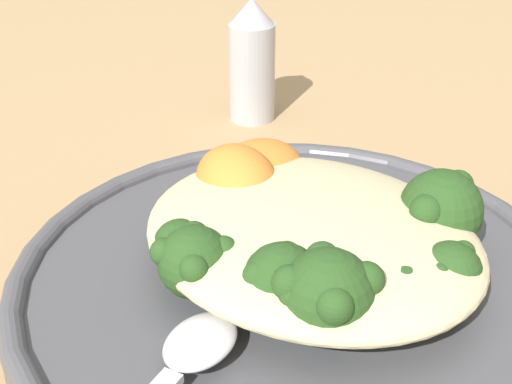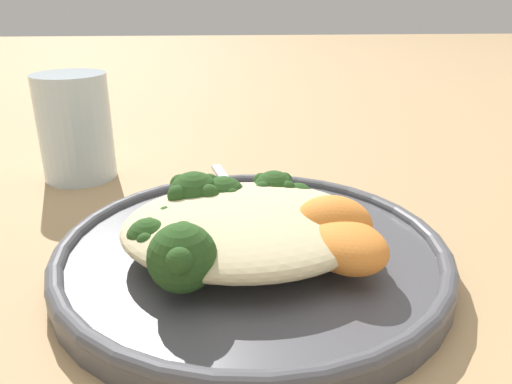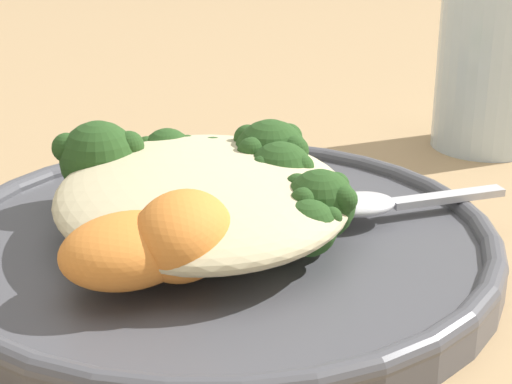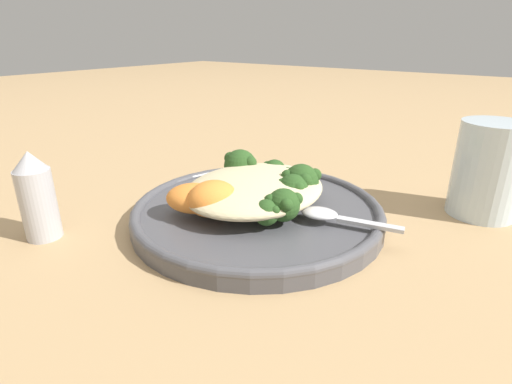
{
  "view_description": "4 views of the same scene",
  "coord_description": "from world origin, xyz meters",
  "px_view_note": "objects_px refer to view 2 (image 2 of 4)",
  "views": [
    {
      "loc": [
        0.15,
        -0.24,
        0.23
      ],
      "look_at": [
        -0.04,
        -0.02,
        0.06
      ],
      "focal_mm": 50.0,
      "sensor_mm": 36.0,
      "label": 1
    },
    {
      "loc": [
        0.0,
        0.31,
        0.19
      ],
      "look_at": [
        -0.02,
        -0.02,
        0.05
      ],
      "focal_mm": 35.0,
      "sensor_mm": 36.0,
      "label": 2
    },
    {
      "loc": [
        -0.41,
        0.01,
        0.19
      ],
      "look_at": [
        -0.04,
        -0.02,
        0.05
      ],
      "focal_mm": 60.0,
      "sensor_mm": 36.0,
      "label": 3
    },
    {
      "loc": [
        -0.35,
        -0.25,
        0.2
      ],
      "look_at": [
        -0.02,
        -0.01,
        0.04
      ],
      "focal_mm": 28.0,
      "sensor_mm": 36.0,
      "label": 4
    }
  ],
  "objects_px": {
    "broccoli_stalk_2": "(229,205)",
    "quinoa_mound": "(250,226)",
    "broccoli_stalk_4": "(208,230)",
    "broccoli_stalk_1": "(277,203)",
    "broccoli_stalk_0": "(296,208)",
    "spoon": "(236,191)",
    "plate": "(255,252)",
    "broccoli_stalk_5": "(197,240)",
    "broccoli_stalk_3": "(209,204)",
    "broccoli_stalk_6": "(204,254)",
    "sweet_potato_chunk_0": "(349,245)",
    "sweet_potato_chunk_1": "(336,224)",
    "water_glass": "(77,127)"
  },
  "relations": [
    {
      "from": "broccoli_stalk_2",
      "to": "quinoa_mound",
      "type": "bearing_deg",
      "value": 162.99
    },
    {
      "from": "broccoli_stalk_4",
      "to": "broccoli_stalk_1",
      "type": "bearing_deg",
      "value": -133.48
    },
    {
      "from": "broccoli_stalk_2",
      "to": "broccoli_stalk_4",
      "type": "relative_size",
      "value": 0.74
    },
    {
      "from": "broccoli_stalk_0",
      "to": "spoon",
      "type": "relative_size",
      "value": 0.8
    },
    {
      "from": "plate",
      "to": "broccoli_stalk_5",
      "type": "xyz_separation_m",
      "value": [
        0.04,
        0.02,
        0.02
      ]
    },
    {
      "from": "broccoli_stalk_1",
      "to": "spoon",
      "type": "relative_size",
      "value": 0.99
    },
    {
      "from": "plate",
      "to": "spoon",
      "type": "xyz_separation_m",
      "value": [
        0.01,
        -0.08,
        0.01
      ]
    },
    {
      "from": "broccoli_stalk_3",
      "to": "broccoli_stalk_6",
      "type": "height_order",
      "value": "broccoli_stalk_6"
    },
    {
      "from": "broccoli_stalk_1",
      "to": "broccoli_stalk_2",
      "type": "xyz_separation_m",
      "value": [
        0.04,
        0.0,
        0.0
      ]
    },
    {
      "from": "plate",
      "to": "broccoli_stalk_2",
      "type": "relative_size",
      "value": 3.33
    },
    {
      "from": "plate",
      "to": "broccoli_stalk_4",
      "type": "bearing_deg",
      "value": 8.43
    },
    {
      "from": "plate",
      "to": "broccoli_stalk_4",
      "type": "distance_m",
      "value": 0.04
    },
    {
      "from": "quinoa_mound",
      "to": "broccoli_stalk_1",
      "type": "relative_size",
      "value": 1.65
    },
    {
      "from": "quinoa_mound",
      "to": "broccoli_stalk_4",
      "type": "distance_m",
      "value": 0.03
    },
    {
      "from": "broccoli_stalk_3",
      "to": "broccoli_stalk_4",
      "type": "height_order",
      "value": "broccoli_stalk_3"
    },
    {
      "from": "broccoli_stalk_5",
      "to": "broccoli_stalk_3",
      "type": "bearing_deg",
      "value": -105.92
    },
    {
      "from": "broccoli_stalk_3",
      "to": "broccoli_stalk_5",
      "type": "height_order",
      "value": "broccoli_stalk_3"
    },
    {
      "from": "broccoli_stalk_0",
      "to": "broccoli_stalk_3",
      "type": "relative_size",
      "value": 0.91
    },
    {
      "from": "broccoli_stalk_0",
      "to": "broccoli_stalk_3",
      "type": "xyz_separation_m",
      "value": [
        0.07,
        0.0,
        0.01
      ]
    },
    {
      "from": "broccoli_stalk_4",
      "to": "broccoli_stalk_6",
      "type": "height_order",
      "value": "broccoli_stalk_6"
    },
    {
      "from": "quinoa_mound",
      "to": "sweet_potato_chunk_0",
      "type": "relative_size",
      "value": 2.82
    },
    {
      "from": "quinoa_mound",
      "to": "broccoli_stalk_0",
      "type": "bearing_deg",
      "value": -135.52
    },
    {
      "from": "broccoli_stalk_1",
      "to": "sweet_potato_chunk_1",
      "type": "relative_size",
      "value": 1.97
    },
    {
      "from": "broccoli_stalk_5",
      "to": "spoon",
      "type": "height_order",
      "value": "broccoli_stalk_5"
    },
    {
      "from": "quinoa_mound",
      "to": "spoon",
      "type": "distance_m",
      "value": 0.09
    },
    {
      "from": "broccoli_stalk_6",
      "to": "water_glass",
      "type": "xyz_separation_m",
      "value": [
        0.14,
        -0.25,
        0.01
      ]
    },
    {
      "from": "broccoli_stalk_2",
      "to": "broccoli_stalk_3",
      "type": "xyz_separation_m",
      "value": [
        0.01,
        0.0,
        0.0
      ]
    },
    {
      "from": "broccoli_stalk_1",
      "to": "broccoli_stalk_0",
      "type": "bearing_deg",
      "value": -94.89
    },
    {
      "from": "broccoli_stalk_2",
      "to": "water_glass",
      "type": "bearing_deg",
      "value": 3.6
    },
    {
      "from": "broccoli_stalk_0",
      "to": "water_glass",
      "type": "xyz_separation_m",
      "value": [
        0.21,
        -0.17,
        0.02
      ]
    },
    {
      "from": "plate",
      "to": "broccoli_stalk_1",
      "type": "xyz_separation_m",
      "value": [
        -0.02,
        -0.03,
        0.03
      ]
    },
    {
      "from": "broccoli_stalk_4",
      "to": "spoon",
      "type": "relative_size",
      "value": 1.09
    },
    {
      "from": "broccoli_stalk_4",
      "to": "sweet_potato_chunk_1",
      "type": "relative_size",
      "value": 2.16
    },
    {
      "from": "broccoli_stalk_1",
      "to": "sweet_potato_chunk_1",
      "type": "distance_m",
      "value": 0.06
    },
    {
      "from": "quinoa_mound",
      "to": "broccoli_stalk_4",
      "type": "bearing_deg",
      "value": -9.06
    },
    {
      "from": "plate",
      "to": "sweet_potato_chunk_0",
      "type": "relative_size",
      "value": 4.63
    },
    {
      "from": "broccoli_stalk_0",
      "to": "quinoa_mound",
      "type": "bearing_deg",
      "value": 158.46
    },
    {
      "from": "broccoli_stalk_6",
      "to": "sweet_potato_chunk_0",
      "type": "bearing_deg",
      "value": 149.52
    },
    {
      "from": "broccoli_stalk_6",
      "to": "broccoli_stalk_4",
      "type": "bearing_deg",
      "value": -129.12
    },
    {
      "from": "broccoli_stalk_4",
      "to": "water_glass",
      "type": "distance_m",
      "value": 0.25
    },
    {
      "from": "broccoli_stalk_0",
      "to": "broccoli_stalk_6",
      "type": "xyz_separation_m",
      "value": [
        0.07,
        0.08,
        0.01
      ]
    },
    {
      "from": "water_glass",
      "to": "broccoli_stalk_5",
      "type": "bearing_deg",
      "value": 120.75
    },
    {
      "from": "broccoli_stalk_3",
      "to": "broccoli_stalk_6",
      "type": "xyz_separation_m",
      "value": [
        0.0,
        0.08,
        -0.0
      ]
    },
    {
      "from": "sweet_potato_chunk_0",
      "to": "broccoli_stalk_6",
      "type": "bearing_deg",
      "value": 6.84
    },
    {
      "from": "broccoli_stalk_4",
      "to": "sweet_potato_chunk_0",
      "type": "bearing_deg",
      "value": 170.43
    },
    {
      "from": "broccoli_stalk_4",
      "to": "plate",
      "type": "bearing_deg",
      "value": -159.1
    },
    {
      "from": "spoon",
      "to": "broccoli_stalk_5",
      "type": "bearing_deg",
      "value": 151.78
    },
    {
      "from": "plate",
      "to": "broccoli_stalk_1",
      "type": "distance_m",
      "value": 0.04
    },
    {
      "from": "broccoli_stalk_3",
      "to": "sweet_potato_chunk_0",
      "type": "bearing_deg",
      "value": -176.13
    },
    {
      "from": "broccoli_stalk_2",
      "to": "broccoli_stalk_3",
      "type": "distance_m",
      "value": 0.02
    }
  ]
}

